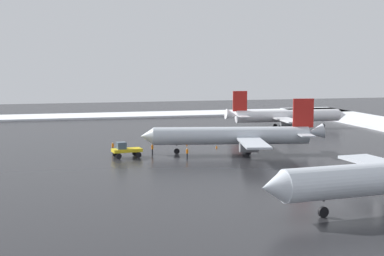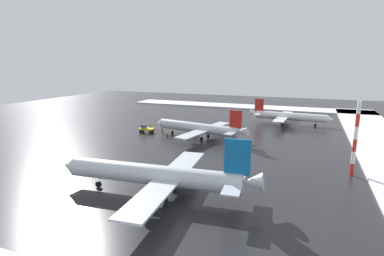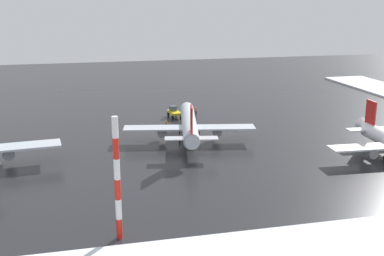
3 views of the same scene
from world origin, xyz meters
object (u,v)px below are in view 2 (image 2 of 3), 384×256
(ground_crew_beside_wing, at_px, (167,134))
(traffic_cone_near_nose, at_px, (203,132))
(airplane_parked_portside, at_px, (200,128))
(airplane_parked_starboard, at_px, (157,175))
(pushback_tug, at_px, (146,129))
(antenna_mast, at_px, (355,139))
(traffic_cone_mid_line, at_px, (195,128))
(airplane_far_rear, at_px, (288,116))
(ground_crew_by_nose_gear, at_px, (162,129))
(ground_crew_near_tug, at_px, (151,126))

(ground_crew_beside_wing, height_order, traffic_cone_near_nose, ground_crew_beside_wing)
(airplane_parked_portside, relative_size, airplane_parked_starboard, 0.87)
(pushback_tug, relative_size, traffic_cone_near_nose, 8.83)
(airplane_parked_starboard, distance_m, antenna_mast, 37.70)
(traffic_cone_mid_line, bearing_deg, airplane_far_rear, -53.93)
(pushback_tug, distance_m, ground_crew_by_nose_gear, 5.14)
(pushback_tug, bearing_deg, antenna_mast, 154.91)
(antenna_mast, distance_m, traffic_cone_near_nose, 45.87)
(ground_crew_beside_wing, bearing_deg, ground_crew_near_tug, 166.20)
(airplane_far_rear, xyz_separation_m, antenna_mast, (-48.11, -15.43, 4.42))
(ground_crew_by_nose_gear, xyz_separation_m, traffic_cone_near_nose, (3.88, -12.12, -0.70))
(airplane_parked_portside, height_order, antenna_mast, antenna_mast)
(ground_crew_near_tug, bearing_deg, ground_crew_beside_wing, -50.22)
(airplane_parked_starboard, distance_m, ground_crew_by_nose_gear, 46.05)
(ground_crew_by_nose_gear, relative_size, antenna_mast, 0.12)
(airplane_far_rear, distance_m, traffic_cone_near_nose, 34.24)
(ground_crew_beside_wing, xyz_separation_m, ground_crew_near_tug, (9.11, 10.56, 0.00))
(ground_crew_by_nose_gear, bearing_deg, pushback_tug, -128.37)
(antenna_mast, bearing_deg, airplane_far_rear, 17.78)
(airplane_parked_starboard, xyz_separation_m, ground_crew_beside_wing, (35.57, 15.96, -2.46))
(ground_crew_by_nose_gear, bearing_deg, airplane_parked_portside, 17.17)
(airplane_far_rear, distance_m, ground_crew_beside_wing, 46.33)
(airplane_parked_starboard, bearing_deg, ground_crew_beside_wing, -71.19)
(airplane_far_rear, distance_m, pushback_tug, 50.70)
(ground_crew_near_tug, xyz_separation_m, antenna_mast, (-22.93, -57.08, 6.27))
(traffic_cone_near_nose, height_order, traffic_cone_mid_line, same)
(airplane_parked_starboard, distance_m, traffic_cone_mid_line, 51.35)
(airplane_parked_starboard, height_order, pushback_tug, airplane_parked_starboard)
(airplane_parked_portside, xyz_separation_m, traffic_cone_near_nose, (6.49, 1.33, -2.72))
(airplane_parked_starboard, height_order, ground_crew_by_nose_gear, airplane_parked_starboard)
(antenna_mast, bearing_deg, airplane_parked_portside, 65.90)
(airplane_far_rear, bearing_deg, ground_crew_by_nose_gear, -137.85)
(airplane_parked_portside, xyz_separation_m, ground_crew_by_nose_gear, (2.62, 13.45, -2.02))
(airplane_far_rear, bearing_deg, airplane_parked_starboard, -98.94)
(airplane_parked_portside, height_order, airplane_far_rear, airplane_parked_portside)
(airplane_parked_portside, xyz_separation_m, airplane_far_rear, (31.30, -22.14, -0.18))
(airplane_parked_starboard, xyz_separation_m, pushback_tug, (39.13, 25.17, -2.15))
(traffic_cone_near_nose, bearing_deg, traffic_cone_mid_line, 42.41)
(airplane_parked_portside, height_order, traffic_cone_near_nose, airplane_parked_portside)
(airplane_parked_portside, distance_m, ground_crew_beside_wing, 9.65)
(ground_crew_beside_wing, bearing_deg, airplane_far_rear, 74.81)
(ground_crew_by_nose_gear, distance_m, ground_crew_near_tug, 7.00)
(airplane_parked_starboard, bearing_deg, antenna_mast, -149.91)
(ground_crew_beside_wing, bearing_deg, traffic_cone_mid_line, 103.51)
(airplane_parked_starboard, height_order, ground_crew_near_tug, airplane_parked_starboard)
(airplane_parked_starboard, height_order, ground_crew_beside_wing, airplane_parked_starboard)
(ground_crew_by_nose_gear, xyz_separation_m, traffic_cone_mid_line, (8.51, -7.89, -0.70))
(antenna_mast, xyz_separation_m, traffic_cone_mid_line, (27.94, 43.13, -6.96))
(ground_crew_by_nose_gear, relative_size, traffic_cone_near_nose, 3.11)
(airplane_parked_portside, height_order, pushback_tug, airplane_parked_portside)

